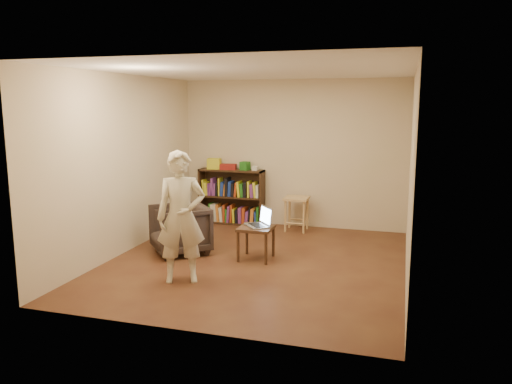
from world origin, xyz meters
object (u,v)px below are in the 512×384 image
(side_table, at_px, (256,232))
(stool, at_px, (297,204))
(bookshelf, at_px, (232,200))
(armchair, at_px, (180,229))
(laptop, at_px, (260,222))
(person, at_px, (181,217))

(side_table, bearing_deg, stool, 83.50)
(bookshelf, bearing_deg, armchair, -93.24)
(armchair, xyz_separation_m, laptop, (1.21, 0.07, 0.18))
(laptop, bearing_deg, person, -69.60)
(bookshelf, xyz_separation_m, stool, (1.25, -0.20, 0.04))
(stool, xyz_separation_m, armchair, (-1.37, -1.79, -0.12))
(stool, height_order, armchair, armchair)
(stool, distance_m, person, 3.01)
(armchair, height_order, person, person)
(stool, xyz_separation_m, side_table, (-0.20, -1.77, -0.08))
(laptop, bearing_deg, armchair, -126.32)
(side_table, relative_size, laptop, 1.02)
(bookshelf, height_order, stool, bookshelf)
(bookshelf, distance_m, side_table, 2.23)
(stool, xyz_separation_m, person, (-0.82, -2.88, 0.34))
(side_table, bearing_deg, person, -119.39)
(bookshelf, relative_size, laptop, 2.59)
(side_table, height_order, person, person)
(bookshelf, distance_m, laptop, 2.21)
(side_table, bearing_deg, armchair, -179.16)
(side_table, distance_m, person, 1.34)
(stool, distance_m, laptop, 1.73)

